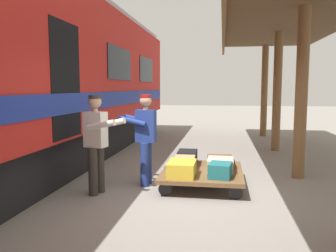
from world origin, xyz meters
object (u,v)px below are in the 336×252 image
at_px(suitcase_black_hardshell, 187,157).
at_px(suitcase_tan_vintage, 185,163).
at_px(luggage_cart, 202,172).
at_px(suitcase_yellow_case, 182,169).
at_px(suitcase_cream_canvas, 220,165).
at_px(porter_in_overalls, 145,136).
at_px(suitcase_teal_softside, 220,170).
at_px(suitcase_brown_leather, 221,161).
at_px(porter_by_door, 97,141).

relative_size(suitcase_black_hardshell, suitcase_tan_vintage, 1.01).
bearing_deg(luggage_cart, suitcase_yellow_case, 54.89).
bearing_deg(suitcase_cream_canvas, suitcase_yellow_case, 35.42).
distance_m(suitcase_black_hardshell, porter_in_overalls, 1.05).
bearing_deg(porter_in_overalls, suitcase_yellow_case, 152.67).
xyz_separation_m(luggage_cart, suitcase_teal_softside, (-0.33, 0.47, 0.17)).
xyz_separation_m(suitcase_tan_vintage, suitcase_brown_leather, (-0.66, -0.47, -0.04)).
height_order(luggage_cart, suitcase_teal_softside, suitcase_teal_softside).
height_order(suitcase_brown_leather, porter_by_door, porter_by_door).
relative_size(luggage_cart, suitcase_tan_vintage, 3.18).
height_order(porter_in_overalls, porter_by_door, same).
bearing_deg(suitcase_cream_canvas, suitcase_black_hardshell, -35.42).
bearing_deg(suitcase_brown_leather, suitcase_cream_canvas, 90.00).
bearing_deg(porter_in_overalls, suitcase_black_hardshell, -143.15).
bearing_deg(suitcase_cream_canvas, suitcase_tan_vintage, 0.00).
bearing_deg(suitcase_black_hardshell, suitcase_teal_softside, 125.11).
distance_m(suitcase_brown_leather, porter_by_door, 2.48).
xyz_separation_m(suitcase_teal_softside, porter_in_overalls, (1.40, -0.38, 0.50)).
relative_size(suitcase_teal_softside, suitcase_black_hardshell, 0.82).
height_order(suitcase_black_hardshell, suitcase_brown_leather, suitcase_black_hardshell).
height_order(suitcase_cream_canvas, porter_by_door, porter_by_door).
relative_size(suitcase_cream_canvas, porter_by_door, 0.33).
distance_m(suitcase_teal_softside, suitcase_black_hardshell, 1.15).
distance_m(suitcase_teal_softside, suitcase_tan_vintage, 0.81).
distance_m(suitcase_tan_vintage, suitcase_cream_canvas, 0.66).
distance_m(luggage_cart, suitcase_tan_vintage, 0.37).
distance_m(suitcase_tan_vintage, suitcase_yellow_case, 0.47).
distance_m(luggage_cart, suitcase_black_hardshell, 0.60).
bearing_deg(suitcase_tan_vintage, suitcase_brown_leather, -144.58).
distance_m(porter_in_overalls, porter_by_door, 0.96).
bearing_deg(suitcase_teal_softside, suitcase_black_hardshell, -54.89).
bearing_deg(suitcase_tan_vintage, porter_in_overalls, 6.63).
relative_size(suitcase_tan_vintage, suitcase_brown_leather, 0.87).
height_order(suitcase_teal_softside, suitcase_black_hardshell, suitcase_black_hardshell).
bearing_deg(porter_by_door, suitcase_cream_canvas, -160.14).
height_order(suitcase_yellow_case, suitcase_cream_canvas, suitcase_yellow_case).
xyz_separation_m(suitcase_brown_leather, suitcase_yellow_case, (0.66, 0.94, 0.04)).
relative_size(luggage_cart, suitcase_cream_canvas, 3.08).
bearing_deg(suitcase_yellow_case, suitcase_black_hardshell, -90.00).
xyz_separation_m(suitcase_tan_vintage, porter_by_door, (1.43, 0.75, 0.50)).
relative_size(suitcase_teal_softside, porter_by_door, 0.26).
height_order(suitcase_teal_softside, suitcase_brown_leather, suitcase_teal_softside).
relative_size(suitcase_brown_leather, suitcase_cream_canvas, 1.11).
bearing_deg(suitcase_cream_canvas, porter_in_overalls, 3.52).
distance_m(suitcase_brown_leather, suitcase_cream_canvas, 0.47).
relative_size(suitcase_teal_softside, suitcase_brown_leather, 0.72).
bearing_deg(suitcase_brown_leather, suitcase_teal_softside, 90.00).
xyz_separation_m(suitcase_yellow_case, suitcase_cream_canvas, (-0.66, -0.47, -0.01)).
distance_m(suitcase_teal_softside, suitcase_brown_leather, 0.94).
bearing_deg(luggage_cart, suitcase_black_hardshell, -54.89).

